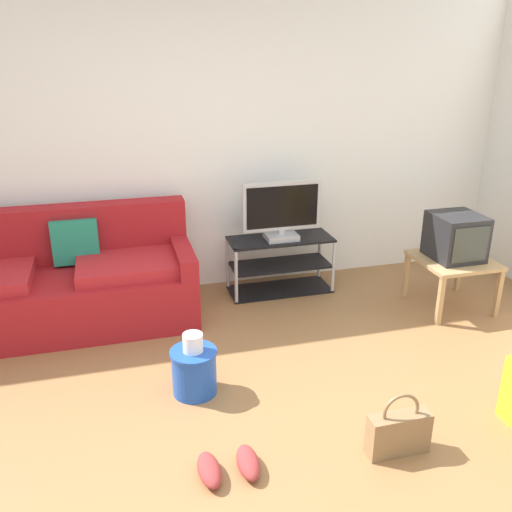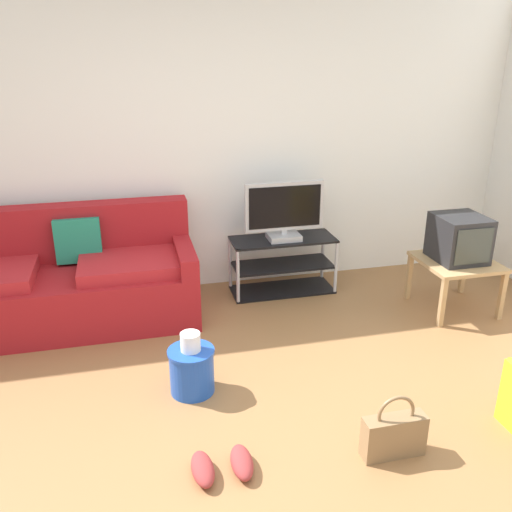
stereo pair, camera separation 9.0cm
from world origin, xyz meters
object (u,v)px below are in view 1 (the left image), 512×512
at_px(tv_stand, 280,265).
at_px(crt_tv, 456,237).
at_px(side_table, 453,265).
at_px(sneakers_pair, 229,466).
at_px(handbag, 399,432).
at_px(flat_tv, 282,212).
at_px(couch, 58,284).
at_px(cleaning_bucket, 194,368).

relative_size(tv_stand, crt_tv, 2.24).
distance_m(side_table, sneakers_pair, 2.70).
relative_size(tv_stand, handbag, 2.43).
bearing_deg(flat_tv, crt_tv, -26.36).
height_order(crt_tv, sneakers_pair, crt_tv).
relative_size(crt_tv, sneakers_pair, 1.23).
xyz_separation_m(side_table, sneakers_pair, (-2.26, -1.45, -0.34)).
bearing_deg(flat_tv, tv_stand, 90.00).
xyz_separation_m(flat_tv, crt_tv, (1.31, -0.65, -0.13)).
height_order(tv_stand, flat_tv, flat_tv).
height_order(couch, tv_stand, couch).
relative_size(cleaning_bucket, sneakers_pair, 1.26).
height_order(handbag, cleaning_bucket, cleaning_bucket).
bearing_deg(tv_stand, cleaning_bucket, -126.38).
relative_size(flat_tv, side_table, 1.17).
height_order(tv_stand, crt_tv, crt_tv).
relative_size(flat_tv, sneakers_pair, 2.08).
bearing_deg(crt_tv, handbag, -130.53).
height_order(flat_tv, crt_tv, flat_tv).
height_order(handbag, sneakers_pair, handbag).
xyz_separation_m(cleaning_bucket, sneakers_pair, (0.06, -0.77, -0.13)).
xyz_separation_m(couch, flat_tv, (1.89, 0.12, 0.42)).
bearing_deg(sneakers_pair, side_table, 32.65).
bearing_deg(tv_stand, couch, -175.79).
bearing_deg(handbag, couch, 132.04).
relative_size(couch, sneakers_pair, 6.31).
bearing_deg(handbag, flat_tv, 89.63).
xyz_separation_m(couch, sneakers_pair, (0.94, -2.00, -0.29)).
distance_m(crt_tv, cleaning_bucket, 2.46).
bearing_deg(couch, tv_stand, 4.21).
bearing_deg(cleaning_bucket, side_table, 16.33).
xyz_separation_m(handbag, sneakers_pair, (-0.94, 0.08, -0.09)).
bearing_deg(side_table, tv_stand, 152.30).
relative_size(flat_tv, cleaning_bucket, 1.64).
bearing_deg(cleaning_bucket, flat_tv, 53.17).
bearing_deg(couch, flat_tv, 3.54).
height_order(couch, side_table, couch).
distance_m(flat_tv, cleaning_bucket, 1.78).
relative_size(handbag, sneakers_pair, 1.13).
bearing_deg(side_table, sneakers_pair, -147.35).
bearing_deg(cleaning_bucket, crt_tv, 16.69).
relative_size(couch, crt_tv, 5.13).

